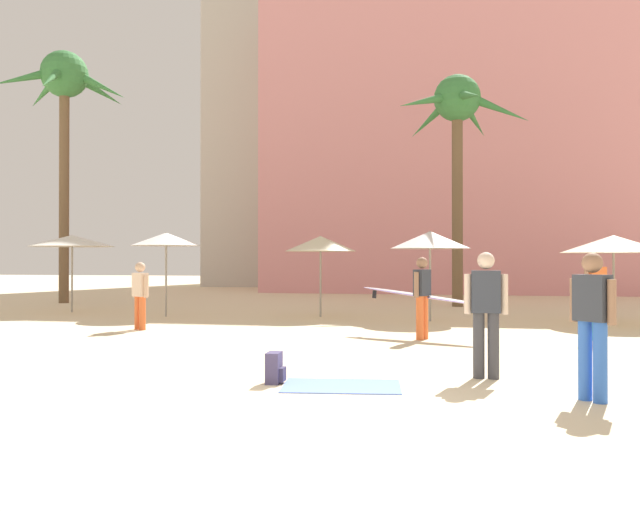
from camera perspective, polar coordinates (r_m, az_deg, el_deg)
The scene contains 17 objects.
ground at distance 7.39m, azimuth 0.71°, elevation -13.40°, with size 120.00×120.00×0.00m, color beige.
hotel_pink at distance 38.22m, azimuth 13.39°, elevation 10.03°, with size 22.09×11.12×17.19m, color pink.
hotel_tower_gray at distance 46.33m, azimuth 3.14°, elevation 13.16°, with size 18.23×11.87×25.10m, color #BCB7AD.
palm_tree_far_left at distance 24.38m, azimuth 12.10°, elevation 12.01°, with size 4.70×5.08×8.42m.
palm_tree_left at distance 28.04m, azimuth -21.72°, elevation 13.31°, with size 5.00×4.94×9.95m.
cafe_umbrella_0 at distance 22.26m, azimuth -21.12°, elevation 1.26°, with size 2.67×2.67×2.49m.
cafe_umbrella_2 at distance 18.55m, azimuth 24.57°, elevation 0.97°, with size 2.70×2.70×2.33m.
cafe_umbrella_3 at distance 19.65m, azimuth -13.48°, elevation 1.45°, with size 2.06×2.06×2.50m.
cafe_umbrella_4 at distance 19.00m, azimuth 0.05°, elevation 1.09°, with size 2.13×2.13×2.39m.
cafe_umbrella_5 at distance 17.91m, azimuth 9.73°, elevation 1.41°, with size 2.19×2.19×2.47m.
beach_towel at distance 8.64m, azimuth 1.93°, elevation -11.44°, with size 1.54×0.99×0.01m, color #6684E0.
backpack at distance 8.84m, azimuth -4.03°, elevation -9.91°, with size 0.25×0.31×0.42m.
person_near_right at distance 13.89m, azimuth 9.06°, elevation -3.44°, with size 2.95×1.84×1.74m.
person_mid_left at distance 8.26m, azimuth 23.00°, elevation -5.20°, with size 0.49×0.50×1.76m.
person_far_left at distance 9.37m, azimuth 14.50°, elevation -4.57°, with size 0.60×0.25×1.78m.
person_far_right at distance 16.07m, azimuth -15.66°, elevation -3.16°, with size 0.56×0.40×1.63m.
person_near_left at distance 14.66m, azimuth 23.25°, elevation -3.02°, with size 0.55×0.42×1.79m.
Camera 1 is at (1.35, -7.07, 1.66)m, focal length 36.10 mm.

